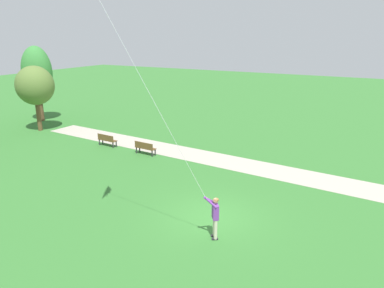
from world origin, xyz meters
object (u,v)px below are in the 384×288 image
Objects in this scene: tree_lakeside_near at (35,86)px; tree_horizon_far at (37,72)px; park_bench_near_walkway at (145,147)px; park_bench_far_walkway at (107,139)px; person_kite_flyer at (215,214)px.

tree_lakeside_near is 0.79× the size of tree_horizon_far.
park_bench_near_walkway is 11.88m from tree_lakeside_near.
tree_horizon_far reaches higher than park_bench_far_walkway.
tree_lakeside_near is at bearing 67.71° from person_kite_flyer.
park_bench_far_walkway is (7.35, 11.92, -0.54)m from person_kite_flyer.
person_kite_flyer is 0.34× the size of tree_lakeside_near.
park_bench_near_walkway is 3.50m from park_bench_far_walkway.
park_bench_near_walkway is (7.11, 8.43, -0.54)m from person_kite_flyer.
person_kite_flyer is 0.27× the size of tree_horizon_far.
tree_horizon_far is at bearing 75.98° from park_bench_near_walkway.
tree_lakeside_near reaches higher than person_kite_flyer.
person_kite_flyer is 1.20× the size of park_bench_near_walkway.
person_kite_flyer is 25.16m from tree_horizon_far.
park_bench_far_walkway is 11.79m from tree_horizon_far.
tree_horizon_far reaches higher than park_bench_near_walkway.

